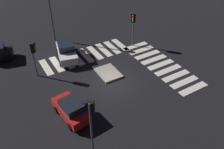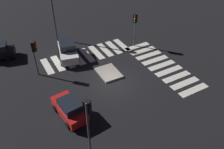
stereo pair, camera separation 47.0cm
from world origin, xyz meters
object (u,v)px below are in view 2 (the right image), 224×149
street_lamp (51,0)px  traffic_island (109,73)px  traffic_light_west (88,114)px  car_white (68,50)px  traffic_light_east (135,22)px  car_red (70,108)px  traffic_light_north (35,50)px

street_lamp → traffic_island: bearing=-167.0°
traffic_island → traffic_light_west: (-7.11, 5.32, 3.29)m
traffic_island → traffic_light_west: bearing=143.2°
car_white → traffic_light_west: (-11.94, 2.86, 2.48)m
traffic_light_east → car_white: bearing=-51.3°
car_white → traffic_light_east: (-1.45, -7.67, 2.16)m
car_red → car_white: 8.84m
traffic_island → street_lamp: 10.93m
traffic_light_north → traffic_light_east: size_ratio=0.92×
car_red → street_lamp: bearing=-20.9°
car_white → traffic_light_north: traffic_light_north is taller
car_red → traffic_light_east: size_ratio=0.95×
car_red → traffic_light_north: bearing=-1.1°
street_lamp → traffic_light_north: bearing=148.2°
car_white → traffic_light_west: traffic_light_west is taller
traffic_light_north → traffic_light_east: traffic_light_east is taller
traffic_light_north → traffic_light_east: (0.17, -11.32, 0.26)m
traffic_island → traffic_light_north: traffic_light_north is taller
traffic_island → traffic_light_east: (3.37, -5.21, 2.97)m
traffic_island → traffic_light_north: bearing=62.4°
traffic_island → car_red: 6.50m
traffic_light_east → street_lamp: (6.12, 7.41, 1.97)m
car_red → car_white: bearing=-26.5°
car_red → traffic_light_north: 7.02m
traffic_island → car_white: bearing=27.0°
traffic_light_east → street_lamp: bearing=-80.1°
traffic_light_north → street_lamp: bearing=97.7°
car_white → traffic_light_west: size_ratio=1.00×
traffic_light_west → car_white: bearing=27.3°
traffic_light_north → street_lamp: size_ratio=0.51×
traffic_island → traffic_light_east: bearing=-57.1°
traffic_light_north → car_red: bearing=-44.7°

